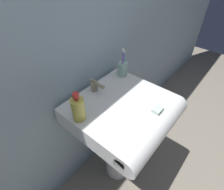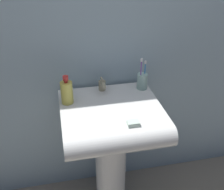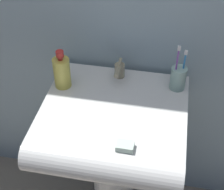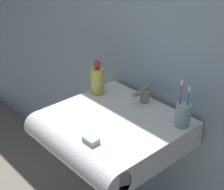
# 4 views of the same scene
# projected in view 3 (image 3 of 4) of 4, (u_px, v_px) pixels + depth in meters

# --- Properties ---
(sink_pedestal) EXTENTS (0.20, 0.20, 0.71)m
(sink_pedestal) POSITION_uv_depth(u_px,v_px,m) (114.00, 177.00, 1.69)
(sink_pedestal) COLOR white
(sink_pedestal) RESTS_ON ground
(sink_basin) EXTENTS (0.58, 0.57, 0.12)m
(sink_basin) POSITION_uv_depth(u_px,v_px,m) (112.00, 125.00, 1.38)
(sink_basin) COLOR white
(sink_basin) RESTS_ON sink_pedestal
(faucet) EXTENTS (0.05, 0.11, 0.08)m
(faucet) POSITION_uv_depth(u_px,v_px,m) (119.00, 70.00, 1.49)
(faucet) COLOR tan
(faucet) RESTS_ON sink_basin
(toothbrush_cup) EXTENTS (0.07, 0.07, 0.21)m
(toothbrush_cup) POSITION_uv_depth(u_px,v_px,m) (178.00, 78.00, 1.43)
(toothbrush_cup) COLOR #99BFB2
(toothbrush_cup) RESTS_ON sink_basin
(soap_bottle) EXTENTS (0.07, 0.07, 0.17)m
(soap_bottle) POSITION_uv_depth(u_px,v_px,m) (62.00, 72.00, 1.43)
(soap_bottle) COLOR gold
(soap_bottle) RESTS_ON sink_basin
(bar_soap) EXTENTS (0.06, 0.04, 0.02)m
(bar_soap) POSITION_uv_depth(u_px,v_px,m) (125.00, 146.00, 1.20)
(bar_soap) COLOR silver
(bar_soap) RESTS_ON sink_basin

